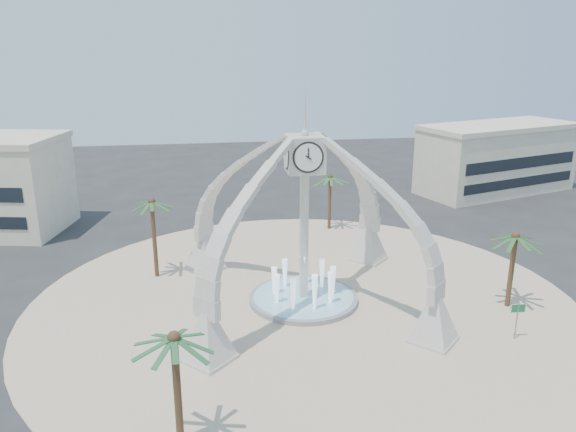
{
  "coord_description": "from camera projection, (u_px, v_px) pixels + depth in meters",
  "views": [
    {
      "loc": [
        -6.97,
        -37.07,
        18.3
      ],
      "look_at": [
        -0.84,
        2.0,
        6.04
      ],
      "focal_mm": 35.0,
      "sensor_mm": 36.0,
      "label": 1
    }
  ],
  "objects": [
    {
      "name": "palm_south",
      "position": [
        174.0,
        339.0,
        25.03
      ],
      "size": [
        3.93,
        3.93,
        6.42
      ],
      "rotation": [
        0.0,
        0.0,
        0.03
      ],
      "color": "brown",
      "rests_on": "ground"
    },
    {
      "name": "building_ne",
      "position": [
        496.0,
        158.0,
        71.01
      ],
      "size": [
        21.87,
        14.17,
        8.6
      ],
      "rotation": [
        0.0,
        0.0,
        0.31
      ],
      "color": "beige",
      "rests_on": "ground"
    },
    {
      "name": "palm_west",
      "position": [
        152.0,
        203.0,
        43.95
      ],
      "size": [
        3.82,
        3.82,
        7.07
      ],
      "rotation": [
        0.0,
        0.0,
        -0.05
      ],
      "color": "brown",
      "rests_on": "ground"
    },
    {
      "name": "clock_tower",
      "position": [
        304.0,
        218.0,
        39.51
      ],
      "size": [
        17.94,
        17.94,
        16.3
      ],
      "color": "beige",
      "rests_on": "ground"
    },
    {
      "name": "palm_east",
      "position": [
        516.0,
        237.0,
        39.08
      ],
      "size": [
        5.03,
        5.03,
        6.12
      ],
      "rotation": [
        0.0,
        0.0,
        0.42
      ],
      "color": "brown",
      "rests_on": "ground"
    },
    {
      "name": "ground",
      "position": [
        303.0,
        301.0,
        41.43
      ],
      "size": [
        140.0,
        140.0,
        0.0
      ],
      "primitive_type": "plane",
      "color": "#282828",
      "rests_on": "ground"
    },
    {
      "name": "plaza",
      "position": [
        303.0,
        301.0,
        41.42
      ],
      "size": [
        40.0,
        40.0,
        0.06
      ],
      "primitive_type": "cylinder",
      "color": "#C1A98F",
      "rests_on": "ground"
    },
    {
      "name": "street_sign",
      "position": [
        518.0,
        313.0,
        35.57
      ],
      "size": [
        0.97,
        0.11,
        2.64
      ],
      "rotation": [
        0.0,
        0.0,
        -0.07
      ],
      "color": "slate",
      "rests_on": "ground"
    },
    {
      "name": "palm_north",
      "position": [
        330.0,
        178.0,
        55.95
      ],
      "size": [
        4.04,
        4.04,
        6.13
      ],
      "rotation": [
        0.0,
        0.0,
        -0.2
      ],
      "color": "brown",
      "rests_on": "ground"
    },
    {
      "name": "fountain",
      "position": [
        303.0,
        298.0,
        41.34
      ],
      "size": [
        8.0,
        8.0,
        3.62
      ],
      "color": "gray",
      "rests_on": "ground"
    }
  ]
}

